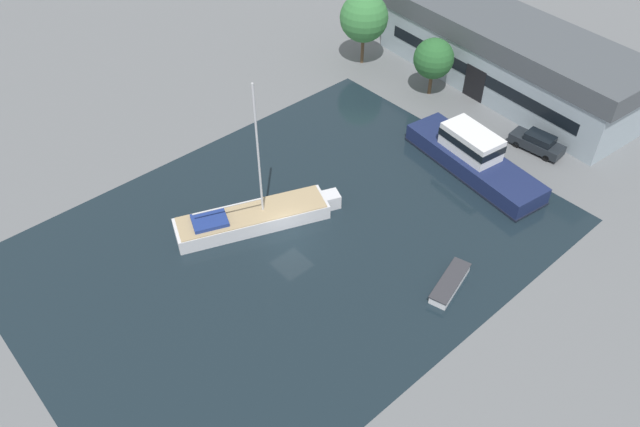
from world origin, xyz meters
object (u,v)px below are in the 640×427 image
object	(u,v)px
warehouse_building	(507,55)
sailboat_moored	(254,217)
quay_tree_near_building	(434,59)
motor_cruiser	(473,157)
parked_car	(537,142)
quay_tree_by_water	(364,18)
small_dinghy	(450,283)

from	to	relation	value
warehouse_building	sailboat_moored	distance (m)	30.91
quay_tree_near_building	motor_cruiser	size ratio (longest dim) A/B	0.42
quay_tree_near_building	motor_cruiser	world-z (taller)	quay_tree_near_building
parked_car	warehouse_building	bearing A→B (deg)	47.34
warehouse_building	quay_tree_near_building	size ratio (longest dim) A/B	4.99
warehouse_building	motor_cruiser	distance (m)	14.85
quay_tree_by_water	motor_cruiser	distance (m)	20.30
sailboat_moored	warehouse_building	bearing A→B (deg)	111.45
warehouse_building	motor_cruiser	xyz separation A→B (m)	(6.60, -13.15, -2.04)
warehouse_building	sailboat_moored	world-z (taller)	sailboat_moored
warehouse_building	sailboat_moored	bearing A→B (deg)	-85.44
warehouse_building	small_dinghy	size ratio (longest dim) A/B	6.27
quay_tree_by_water	parked_car	world-z (taller)	quay_tree_by_water
quay_tree_near_building	parked_car	size ratio (longest dim) A/B	1.20
quay_tree_by_water	motor_cruiser	xyz separation A→B (m)	(19.06, -5.91, -3.72)
quay_tree_near_building	small_dinghy	size ratio (longest dim) A/B	1.26
sailboat_moored	quay_tree_by_water	bearing A→B (deg)	139.32
parked_car	small_dinghy	bearing A→B (deg)	-168.65
quay_tree_near_building	sailboat_moored	xyz separation A→B (m)	(3.56, -24.20, -3.07)
quay_tree_by_water	parked_car	size ratio (longest dim) A/B	1.56
parked_car	small_dinghy	distance (m)	18.57
quay_tree_near_building	sailboat_moored	bearing A→B (deg)	-81.64
quay_tree_near_building	parked_car	world-z (taller)	quay_tree_near_building
quay_tree_near_building	small_dinghy	bearing A→B (deg)	-45.88
warehouse_building	motor_cruiser	bearing A→B (deg)	-58.58
quay_tree_near_building	small_dinghy	xyz separation A→B (m)	(17.49, -18.04, -3.39)
quay_tree_by_water	sailboat_moored	size ratio (longest dim) A/B	0.59
quay_tree_by_water	sailboat_moored	xyz separation A→B (m)	(12.35, -23.57, -4.29)
sailboat_moored	motor_cruiser	size ratio (longest dim) A/B	0.93
small_dinghy	quay_tree_near_building	bearing A→B (deg)	118.36
quay_tree_by_water	sailboat_moored	world-z (taller)	sailboat_moored
warehouse_building	parked_car	xyz separation A→B (m)	(8.70, -6.80, -2.47)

